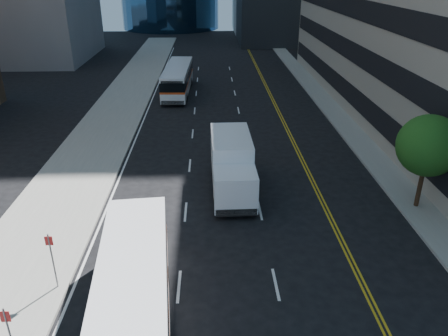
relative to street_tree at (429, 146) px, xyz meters
name	(u,v)px	position (x,y,z in m)	size (l,w,h in m)	color
ground	(270,320)	(-9.00, -8.00, -3.64)	(160.00, 160.00, 0.00)	black
sidewalk_west	(115,114)	(-19.50, 17.00, -3.57)	(5.00, 90.00, 0.15)	gray
sidewalk_east	(334,112)	(0.00, 17.00, -3.57)	(2.00, 90.00, 0.15)	gray
street_tree	(429,146)	(0.00, 0.00, 0.00)	(3.20, 3.20, 5.10)	#332114
bus_front	(133,311)	(-13.79, -8.99, -2.11)	(3.44, 11.09, 2.81)	silver
bus_rear	(178,79)	(-14.35, 24.24, -2.14)	(2.71, 10.75, 2.75)	white
box_truck	(232,165)	(-9.90, 2.32, -1.99)	(2.37, 6.58, 3.13)	white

